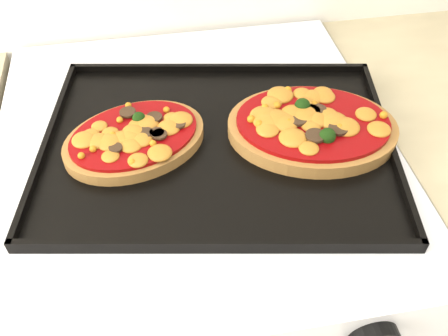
{
  "coord_description": "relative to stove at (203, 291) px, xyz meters",
  "views": [
    {
      "loc": [
        -0.04,
        1.14,
        1.42
      ],
      "look_at": [
        0.04,
        1.61,
        0.92
      ],
      "focal_mm": 40.0,
      "sensor_mm": 36.0,
      "label": 1
    }
  ],
  "objects": [
    {
      "name": "stove",
      "position": [
        0.0,
        0.0,
        0.0
      ],
      "size": [
        0.6,
        0.6,
        0.91
      ],
      "primitive_type": "cube",
      "color": "silver",
      "rests_on": "floor"
    },
    {
      "name": "baking_tray",
      "position": [
        0.03,
        -0.04,
        0.47
      ],
      "size": [
        0.56,
        0.45,
        0.02
      ],
      "primitive_type": "cube",
      "rotation": [
        0.0,
        0.0,
        -0.18
      ],
      "color": "black",
      "rests_on": "stove"
    },
    {
      "name": "pizza_left",
      "position": [
        -0.09,
        -0.02,
        0.48
      ],
      "size": [
        0.24,
        0.2,
        0.03
      ],
      "primitive_type": null,
      "rotation": [
        0.0,
        0.0,
        0.31
      ],
      "color": "olive",
      "rests_on": "baking_tray"
    },
    {
      "name": "pizza_right",
      "position": [
        0.17,
        -0.04,
        0.48
      ],
      "size": [
        0.28,
        0.23,
        0.04
      ],
      "primitive_type": null,
      "rotation": [
        0.0,
        0.0,
        -0.24
      ],
      "color": "olive",
      "rests_on": "baking_tray"
    }
  ]
}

